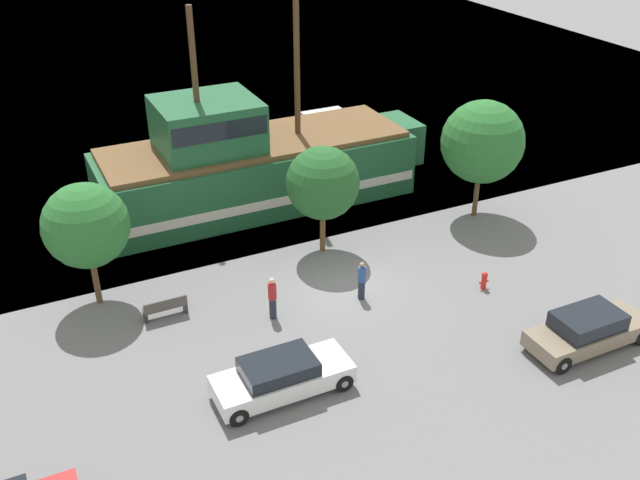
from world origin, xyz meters
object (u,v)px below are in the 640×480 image
at_px(fire_hydrant, 484,280).
at_px(pedestrian_walking_near, 362,280).
at_px(parked_car_curb_rear, 282,376).
at_px(pirate_ship, 252,164).
at_px(parked_car_curb_front, 588,330).
at_px(pedestrian_walking_far, 272,298).
at_px(bench_promenade_east, 165,308).
at_px(moored_boat_dockside, 331,129).

xyz_separation_m(fire_hydrant, pedestrian_walking_near, (-4.81, 1.53, 0.43)).
relative_size(parked_car_curb_rear, fire_hydrant, 5.99).
xyz_separation_m(pirate_ship, fire_hydrant, (5.54, -11.42, -1.67)).
distance_m(parked_car_curb_front, pedestrian_walking_near, 8.48).
xyz_separation_m(pedestrian_walking_near, pedestrian_walking_far, (-3.66, 0.30, 0.07)).
bearing_deg(pedestrian_walking_far, parked_car_curb_rear, -108.50).
relative_size(pirate_ship, parked_car_curb_front, 3.57).
distance_m(fire_hydrant, bench_promenade_east, 12.67).
bearing_deg(bench_promenade_east, pirate_ship, 49.69).
bearing_deg(pirate_ship, moored_boat_dockside, 39.53).
bearing_deg(fire_hydrant, pedestrian_walking_far, 167.75).
xyz_separation_m(pirate_ship, parked_car_curb_rear, (-4.28, -13.62, -1.40)).
relative_size(parked_car_curb_rear, pedestrian_walking_near, 2.76).
height_order(parked_car_curb_rear, pedestrian_walking_far, pedestrian_walking_far).
bearing_deg(fire_hydrant, parked_car_curb_front, -78.23).
bearing_deg(parked_car_curb_rear, moored_boat_dockside, 59.41).
relative_size(moored_boat_dockside, parked_car_curb_rear, 1.41).
bearing_deg(bench_promenade_east, moored_boat_dockside, 44.78).
height_order(pirate_ship, moored_boat_dockside, pirate_ship).
height_order(pirate_ship, fire_hydrant, pirate_ship).
relative_size(parked_car_curb_rear, bench_promenade_east, 2.75).
height_order(bench_promenade_east, pedestrian_walking_near, pedestrian_walking_near).
xyz_separation_m(parked_car_curb_front, pedestrian_walking_far, (-9.44, 6.50, 0.19)).
distance_m(moored_boat_dockside, fire_hydrant, 17.59).
bearing_deg(pirate_ship, parked_car_curb_rear, -107.45).
xyz_separation_m(bench_promenade_east, pedestrian_walking_far, (3.66, -1.81, 0.47)).
bearing_deg(moored_boat_dockside, pedestrian_walking_near, -112.57).
bearing_deg(parked_car_curb_rear, fire_hydrant, 12.62).
bearing_deg(parked_car_curb_front, pirate_ship, 112.03).
bearing_deg(bench_promenade_east, parked_car_curb_rear, -68.41).
relative_size(fire_hydrant, pedestrian_walking_far, 0.43).
distance_m(parked_car_curb_rear, pedestrian_walking_far, 4.26).
bearing_deg(pedestrian_walking_near, pedestrian_walking_far, 175.24).
bearing_deg(pedestrian_walking_near, bench_promenade_east, 163.89).
xyz_separation_m(moored_boat_dockside, parked_car_curb_front, (-0.85, -22.16, 0.09)).
height_order(pirate_ship, pedestrian_walking_far, pirate_ship).
height_order(parked_car_curb_rear, pedestrian_walking_near, pedestrian_walking_near).
bearing_deg(pedestrian_walking_far, moored_boat_dockside, 56.68).
bearing_deg(parked_car_curb_rear, pedestrian_walking_far, 71.50).
bearing_deg(fire_hydrant, bench_promenade_east, 163.27).
relative_size(bench_promenade_east, pedestrian_walking_near, 1.00).
distance_m(parked_car_curb_front, bench_promenade_east, 15.52).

